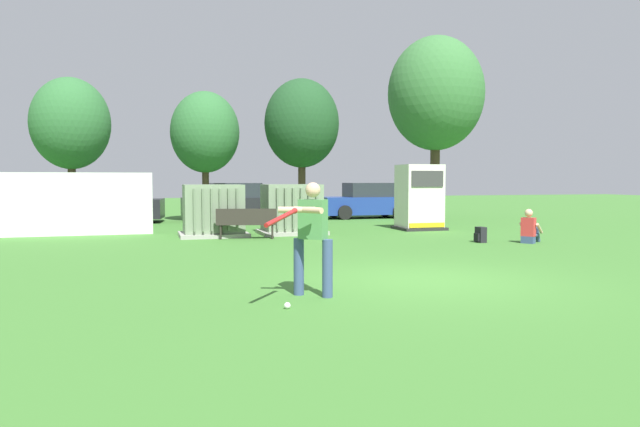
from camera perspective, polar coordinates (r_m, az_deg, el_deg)
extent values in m
plane|color=#3D752D|center=(10.60, 10.28, -6.39)|extent=(96.00, 96.00, 0.00)
cube|color=silver|center=(19.97, -22.95, 0.84)|extent=(4.80, 0.12, 2.00)
cube|color=#9E9B93|center=(18.58, -10.37, -2.02)|extent=(2.10, 1.70, 0.12)
cube|color=gray|center=(18.52, -10.40, 0.47)|extent=(1.80, 1.40, 1.50)
cube|color=#63755B|center=(17.71, -12.19, 0.32)|extent=(0.06, 0.12, 1.27)
cube|color=#63755B|center=(17.73, -11.37, 0.34)|extent=(0.06, 0.12, 1.27)
cube|color=#63755B|center=(17.75, -10.55, 0.35)|extent=(0.06, 0.12, 1.27)
cube|color=#63755B|center=(17.78, -9.73, 0.36)|extent=(0.06, 0.12, 1.27)
cube|color=#63755B|center=(17.81, -8.92, 0.38)|extent=(0.06, 0.12, 1.27)
cube|color=#63755B|center=(17.85, -8.10, 0.39)|extent=(0.06, 0.12, 1.27)
cube|color=#9E9B93|center=(19.13, -2.80, -1.81)|extent=(2.10, 1.70, 0.12)
cube|color=gray|center=(19.08, -2.80, 0.61)|extent=(1.80, 1.40, 1.50)
cube|color=#63755B|center=(18.19, -4.19, 0.47)|extent=(0.06, 0.12, 1.27)
cube|color=#63755B|center=(18.25, -3.41, 0.48)|extent=(0.06, 0.12, 1.27)
cube|color=#63755B|center=(18.31, -2.63, 0.49)|extent=(0.06, 0.12, 1.27)
cube|color=#63755B|center=(18.37, -1.86, 0.51)|extent=(0.06, 0.12, 1.27)
cube|color=#63755B|center=(18.44, -1.09, 0.52)|extent=(0.06, 0.12, 1.27)
cube|color=#63755B|center=(18.51, -0.33, 0.53)|extent=(0.06, 0.12, 1.27)
cube|color=#262626|center=(21.04, 9.65, -1.41)|extent=(1.60, 1.40, 0.10)
cube|color=silver|center=(20.98, 9.68, 1.72)|extent=(1.40, 1.20, 2.20)
cube|color=#383838|center=(20.42, 10.46, 3.36)|extent=(1.19, 0.04, 0.55)
cube|color=yellow|center=(20.48, 10.41, -1.13)|extent=(1.33, 0.04, 0.16)
cube|color=#2D2823|center=(17.61, -7.17, -1.01)|extent=(1.84, 0.77, 0.05)
cube|color=#2D2823|center=(17.41, -7.21, -0.25)|extent=(1.77, 0.41, 0.44)
cylinder|color=#2D2823|center=(17.82, -9.61, -1.75)|extent=(0.06, 0.06, 0.42)
cylinder|color=#2D2823|center=(17.74, -4.68, -1.73)|extent=(0.06, 0.06, 0.42)
cylinder|color=#2D2823|center=(17.54, -9.69, -1.83)|extent=(0.06, 0.06, 0.42)
cylinder|color=#2D2823|center=(17.47, -4.68, -1.82)|extent=(0.06, 0.06, 0.42)
cylinder|color=#384C75|center=(8.84, 0.73, -5.39)|extent=(0.16, 0.16, 0.88)
cylinder|color=#384C75|center=(9.04, -2.09, -5.21)|extent=(0.16, 0.16, 0.88)
cube|color=#4C8C4C|center=(8.86, -0.70, -0.56)|extent=(0.46, 0.44, 0.60)
sphere|color=#DBAD89|center=(8.84, -0.70, 2.32)|extent=(0.23, 0.23, 0.23)
cylinder|color=#DBAD89|center=(8.47, -1.18, 0.34)|extent=(0.35, 0.51, 0.09)
cylinder|color=#DBAD89|center=(8.55, -2.28, 0.37)|extent=(0.54, 0.27, 0.09)
cylinder|color=red|center=(7.90, -3.84, -0.42)|extent=(0.59, 0.69, 0.21)
sphere|color=red|center=(8.28, -2.49, 0.27)|extent=(0.08, 0.08, 0.08)
sphere|color=white|center=(8.16, -3.21, -8.97)|extent=(0.09, 0.09, 0.09)
cube|color=#384C75|center=(17.29, 19.68, -2.43)|extent=(0.39, 0.42, 0.20)
cube|color=red|center=(17.26, 19.70, -1.24)|extent=(0.39, 0.42, 0.52)
sphere|color=#DBAD89|center=(17.23, 19.72, 0.05)|extent=(0.22, 0.22, 0.22)
cylinder|color=#384C75|center=(17.52, 19.62, -1.96)|extent=(0.44, 0.36, 0.13)
cylinder|color=#384C75|center=(17.73, 19.86, -1.89)|extent=(0.31, 0.26, 0.46)
cylinder|color=#384C75|center=(17.46, 20.24, -1.99)|extent=(0.44, 0.36, 0.13)
cylinder|color=#384C75|center=(17.67, 20.47, -1.92)|extent=(0.31, 0.26, 0.46)
cylinder|color=#DBAD89|center=(17.54, 19.22, -1.30)|extent=(0.39, 0.30, 0.32)
cylinder|color=#DBAD89|center=(17.39, 20.65, -1.37)|extent=(0.39, 0.30, 0.32)
cube|color=black|center=(17.11, 15.44, -2.01)|extent=(0.20, 0.32, 0.44)
cube|color=black|center=(17.04, 15.06, -2.25)|extent=(0.06, 0.22, 0.22)
cylinder|color=#4C3828|center=(24.96, -23.05, 1.81)|extent=(0.30, 0.30, 2.45)
ellipsoid|color=#2D6633|center=(25.05, -23.20, 8.10)|extent=(3.01, 3.01, 3.58)
cylinder|color=#4C3828|center=(24.88, -11.11, 1.85)|extent=(0.28, 0.28, 2.31)
ellipsoid|color=#2D6633|center=(24.95, -11.17, 7.81)|extent=(2.84, 2.84, 3.38)
cylinder|color=#4C3828|center=(24.78, -1.78, 2.19)|extent=(0.31, 0.31, 2.56)
ellipsoid|color=#1E4723|center=(24.89, -1.80, 8.80)|extent=(3.15, 3.15, 3.74)
cylinder|color=#4C3828|center=(26.65, 11.15, 3.17)|extent=(0.42, 0.42, 3.45)
ellipsoid|color=#387038|center=(26.92, 11.25, 11.43)|extent=(4.25, 4.25, 5.04)
cube|color=black|center=(25.40, -19.84, 0.44)|extent=(4.39, 2.26, 0.80)
cube|color=#262B33|center=(25.34, -19.54, 2.07)|extent=(2.30, 1.84, 0.64)
cylinder|color=black|center=(24.87, -23.16, -0.28)|extent=(0.66, 0.31, 0.64)
cylinder|color=black|center=(26.52, -22.23, -0.05)|extent=(0.66, 0.31, 0.64)
cylinder|color=black|center=(24.35, -17.22, -0.24)|extent=(0.66, 0.31, 0.64)
cylinder|color=black|center=(26.03, -16.65, 0.00)|extent=(0.66, 0.31, 0.64)
cube|color=black|center=(26.00, -8.64, 0.67)|extent=(4.31, 1.98, 0.80)
cube|color=#262B33|center=(26.00, -8.33, 2.26)|extent=(2.20, 1.70, 0.64)
cylinder|color=black|center=(24.94, -11.17, -0.07)|extent=(0.65, 0.26, 0.64)
cylinder|color=black|center=(26.62, -11.75, 0.14)|extent=(0.65, 0.26, 0.64)
cylinder|color=black|center=(25.48, -5.38, 0.05)|extent=(0.65, 0.26, 0.64)
cylinder|color=black|center=(27.13, -6.31, 0.25)|extent=(0.65, 0.26, 0.64)
cube|color=navy|center=(26.97, 4.49, 0.79)|extent=(4.22, 1.74, 0.80)
cube|color=#262B33|center=(27.00, 4.80, 2.32)|extent=(2.12, 1.58, 0.64)
cylinder|color=black|center=(25.75, 2.43, 0.10)|extent=(0.64, 0.23, 0.64)
cylinder|color=black|center=(27.36, 1.31, 0.29)|extent=(0.64, 0.23, 0.64)
cylinder|color=black|center=(26.68, 7.75, 0.19)|extent=(0.64, 0.23, 0.64)
cylinder|color=black|center=(28.24, 6.37, 0.37)|extent=(0.64, 0.23, 0.64)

